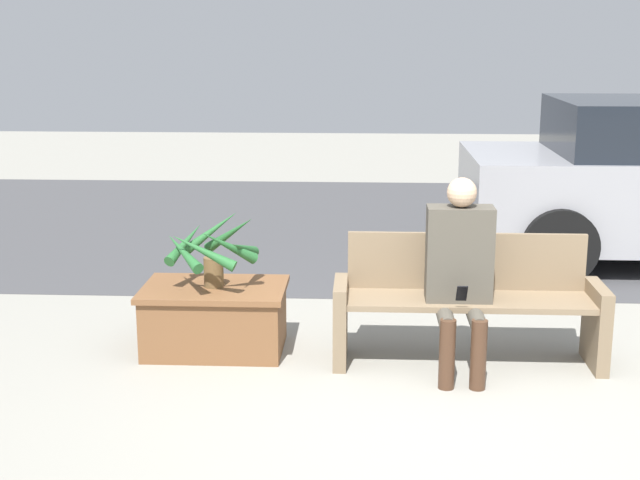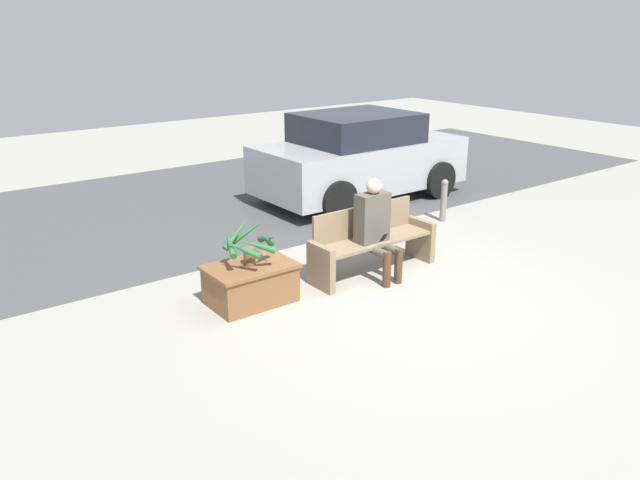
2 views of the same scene
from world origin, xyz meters
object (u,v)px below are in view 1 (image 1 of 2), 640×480
(planter_box, at_px, (215,316))
(potted_plant, at_px, (212,248))
(bench, at_px, (467,302))
(person_seated, at_px, (460,266))

(planter_box, xyz_separation_m, potted_plant, (-0.00, -0.01, 0.50))
(planter_box, bearing_deg, bench, -3.95)
(potted_plant, bearing_deg, planter_box, 79.36)
(bench, xyz_separation_m, planter_box, (-1.78, 0.12, -0.17))
(bench, xyz_separation_m, person_seated, (-0.08, -0.16, 0.29))
(person_seated, distance_m, potted_plant, 1.72)
(person_seated, xyz_separation_m, planter_box, (-1.70, 0.29, -0.47))
(person_seated, xyz_separation_m, potted_plant, (-1.70, 0.27, 0.04))
(planter_box, height_order, potted_plant, potted_plant)
(person_seated, relative_size, planter_box, 1.28)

